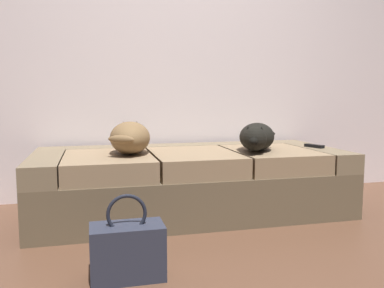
% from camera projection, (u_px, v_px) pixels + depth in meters
% --- Properties ---
extents(ground_plane, '(10.00, 10.00, 0.00)m').
position_uv_depth(ground_plane, '(249.00, 278.00, 1.77)').
color(ground_plane, brown).
extents(back_wall, '(6.40, 0.10, 2.80)m').
position_uv_depth(back_wall, '(173.00, 20.00, 3.18)').
color(back_wall, silver).
rests_on(back_wall, ground).
extents(couch, '(2.07, 0.92, 0.43)m').
position_uv_depth(couch, '(190.00, 181.00, 2.78)').
color(couch, brown).
rests_on(couch, ground).
extents(dog_tan, '(0.31, 0.61, 0.21)m').
position_uv_depth(dog_tan, '(130.00, 137.00, 2.63)').
color(dog_tan, brown).
rests_on(dog_tan, couch).
extents(dog_dark, '(0.40, 0.53, 0.19)m').
position_uv_depth(dog_dark, '(257.00, 137.00, 2.71)').
color(dog_dark, black).
rests_on(dog_dark, couch).
extents(tv_remote, '(0.09, 0.16, 0.02)m').
position_uv_depth(tv_remote, '(314.00, 146.00, 2.92)').
color(tv_remote, black).
rests_on(tv_remote, couch).
extents(handbag, '(0.32, 0.18, 0.38)m').
position_uv_depth(handbag, '(127.00, 250.00, 1.76)').
color(handbag, '#2C3040').
rests_on(handbag, ground).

